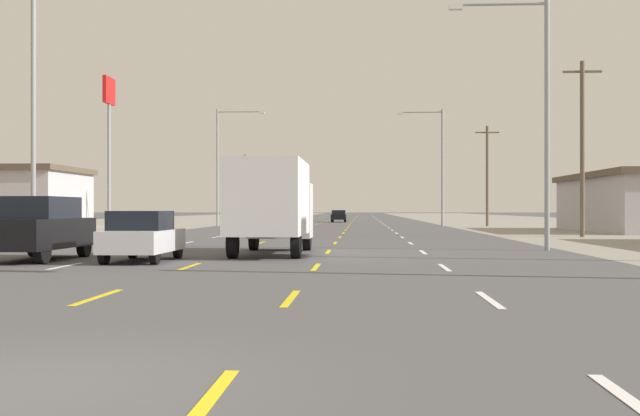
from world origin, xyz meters
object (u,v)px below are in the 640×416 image
(suv_far_left_near, at_px, (38,227))
(sedan_center_turn_far, at_px, (339,216))
(streetlight_left_row_0, at_px, (46,96))
(pole_sign_left_row_1, at_px, (109,117))
(streetlight_left_row_1, at_px, (222,159))
(streetlight_right_row_1, at_px, (438,159))
(suv_inner_left_midfar, at_px, (280,216))
(box_truck_center_turn_mid, at_px, (272,202))
(hatchback_inner_left_nearest, at_px, (142,236))
(streetlight_right_row_0, at_px, (537,105))

(suv_far_left_near, height_order, sedan_center_turn_far, suv_far_left_near)
(suv_far_left_near, bearing_deg, streetlight_left_row_0, 110.73)
(pole_sign_left_row_1, relative_size, streetlight_left_row_0, 0.99)
(streetlight_left_row_0, xyz_separation_m, streetlight_left_row_1, (-0.09, 39.55, 0.05))
(streetlight_left_row_0, height_order, streetlight_right_row_1, streetlight_right_row_1)
(suv_inner_left_midfar, bearing_deg, pole_sign_left_row_1, -129.53)
(pole_sign_left_row_1, height_order, streetlight_right_row_1, streetlight_right_row_1)
(suv_far_left_near, xyz_separation_m, pole_sign_left_row_1, (-6.69, 27.02, 6.71))
(suv_far_left_near, height_order, streetlight_left_row_1, streetlight_left_row_1)
(streetlight_left_row_0, bearing_deg, suv_inner_left_midfar, 79.65)
(sedan_center_turn_far, distance_m, pole_sign_left_row_1, 46.17)
(suv_far_left_near, xyz_separation_m, box_truck_center_turn_mid, (6.95, 3.38, 0.81))
(hatchback_inner_left_nearest, relative_size, box_truck_center_turn_mid, 0.54)
(box_truck_center_turn_mid, distance_m, streetlight_left_row_0, 10.93)
(box_truck_center_turn_mid, xyz_separation_m, pole_sign_left_row_1, (-13.64, 23.64, 5.90))
(streetlight_right_row_0, bearing_deg, suv_far_left_near, -158.29)
(streetlight_right_row_0, bearing_deg, suv_inner_left_midfar, 112.49)
(streetlight_right_row_1, bearing_deg, suv_far_left_near, -110.01)
(hatchback_inner_left_nearest, distance_m, streetlight_left_row_1, 47.41)
(suv_inner_left_midfar, xyz_separation_m, streetlight_right_row_0, (13.47, -32.54, 4.61))
(suv_inner_left_midfar, height_order, streetlight_right_row_1, streetlight_right_row_1)
(sedan_center_turn_far, height_order, streetlight_left_row_0, streetlight_left_row_0)
(hatchback_inner_left_nearest, xyz_separation_m, pole_sign_left_row_1, (-10.13, 27.46, 6.95))
(suv_far_left_near, distance_m, sedan_center_turn_far, 70.86)
(hatchback_inner_left_nearest, xyz_separation_m, streetlight_right_row_0, (13.44, 7.16, 4.85))
(box_truck_center_turn_mid, bearing_deg, sedan_center_turn_far, 89.75)
(suv_inner_left_midfar, xyz_separation_m, streetlight_right_row_1, (13.45, 7.02, 5.02))
(streetlight_left_row_0, relative_size, streetlight_left_row_1, 0.98)
(suv_inner_left_midfar, xyz_separation_m, streetlight_left_row_0, (-5.94, -32.54, 5.08))
(box_truck_center_turn_mid, distance_m, sedan_center_turn_far, 67.12)
(streetlight_right_row_0, bearing_deg, streetlight_right_row_1, 90.03)
(hatchback_inner_left_nearest, relative_size, streetlight_right_row_0, 0.40)
(sedan_center_turn_far, height_order, streetlight_right_row_0, streetlight_right_row_0)
(streetlight_right_row_0, xyz_separation_m, streetlight_left_row_1, (-19.50, 39.55, 0.52))
(suv_far_left_near, bearing_deg, suv_inner_left_midfar, 85.05)
(box_truck_center_turn_mid, distance_m, streetlight_right_row_1, 44.23)
(pole_sign_left_row_1, bearing_deg, streetlight_right_row_1, 39.27)
(box_truck_center_turn_mid, distance_m, streetlight_left_row_1, 44.16)
(pole_sign_left_row_1, xyz_separation_m, streetlight_right_row_1, (23.55, 19.25, -1.69))
(box_truck_center_turn_mid, xyz_separation_m, streetlight_right_row_0, (9.92, 3.34, 3.80))
(box_truck_center_turn_mid, xyz_separation_m, sedan_center_turn_far, (0.29, 67.11, -1.08))
(suv_inner_left_midfar, relative_size, sedan_center_turn_far, 1.09)
(suv_far_left_near, bearing_deg, streetlight_right_row_0, 21.71)
(hatchback_inner_left_nearest, xyz_separation_m, sedan_center_turn_far, (3.80, 70.92, -0.03))
(box_truck_center_turn_mid, bearing_deg, streetlight_left_row_1, 102.59)
(suv_far_left_near, relative_size, sedan_center_turn_far, 1.09)
(box_truck_center_turn_mid, xyz_separation_m, suv_inner_left_midfar, (-3.55, 35.88, -0.81))
(suv_inner_left_midfar, relative_size, streetlight_right_row_0, 0.50)
(suv_far_left_near, height_order, pole_sign_left_row_1, pole_sign_left_row_1)
(box_truck_center_turn_mid, height_order, streetlight_left_row_0, streetlight_left_row_0)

